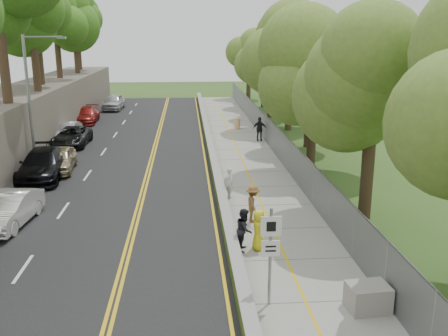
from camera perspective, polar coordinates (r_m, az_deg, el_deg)
name	(u,v)px	position (r m, az deg, el deg)	size (l,w,h in m)	color
ground	(227,263)	(18.40, 0.33, -10.79)	(140.00, 140.00, 0.00)	#33511E
road	(125,162)	(32.75, -11.29, 0.66)	(11.20, 66.00, 0.04)	black
sidewalk	(247,160)	(32.73, 2.66, 0.94)	(4.20, 66.00, 0.05)	gray
jersey_barrier	(212,156)	(32.47, -1.37, 1.34)	(0.42, 66.00, 0.60)	#91E235
chainlink_fence	(279,145)	(32.83, 6.32, 2.65)	(0.04, 66.00, 2.00)	slate
trees_fenceside	(319,51)	(32.60, 10.81, 13.05)	(7.00, 66.00, 14.00)	olive
streetlight	(32,93)	(32.01, -21.05, 8.04)	(2.52, 0.22, 8.00)	gray
signpost	(270,246)	(14.98, 5.34, -8.90)	(0.62, 0.09, 3.10)	gray
construction_barrel	(237,123)	(43.38, 1.51, 5.11)	(0.54, 0.54, 0.88)	orange
concrete_block	(368,297)	(15.92, 16.13, -14.02)	(1.20, 0.90, 0.80)	gray
car_1	(10,210)	(23.33, -23.29, -4.40)	(1.49, 4.26, 1.40)	white
car_3	(43,164)	(30.13, -19.98, 0.41)	(2.29, 5.63, 1.63)	black
car_4	(59,159)	(31.38, -18.30, 0.93)	(1.70, 4.22, 1.44)	tan
car_5	(67,132)	(40.32, -17.55, 3.99)	(1.47, 4.22, 1.39)	#A6A7AD
car_6	(72,136)	(38.34, -16.97, 3.47)	(2.26, 4.90, 1.36)	black
car_7	(86,115)	(47.90, -15.48, 5.85)	(2.01, 4.95, 1.44)	maroon
car_8	(114,102)	(55.62, -12.51, 7.37)	(1.94, 4.83, 1.65)	silver
painter_0	(259,230)	(19.11, 3.98, -7.06)	(0.77, 0.50, 1.58)	yellow
painter_1	(230,182)	(25.00, 0.69, -1.66)	(0.56, 0.37, 1.54)	silver
painter_2	(244,229)	(19.03, 2.35, -7.04)	(0.80, 0.62, 1.64)	black
painter_3	(253,204)	(21.77, 3.32, -4.13)	(1.06, 0.61, 1.65)	brown
person_far	(260,129)	(38.28, 4.11, 4.46)	(1.09, 0.45, 1.85)	black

